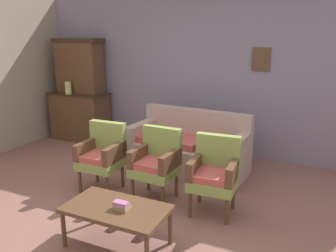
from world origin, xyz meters
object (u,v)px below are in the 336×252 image
Objects in this scene: armchair_by_doorway at (214,172)px; coffee_table at (117,211)px; floral_couch at (189,149)px; side_cabinet at (80,116)px; armchair_near_cabinet at (102,154)px; vase_on_cabinet at (68,88)px; armchair_row_middle at (157,161)px; book_stack_on_table at (122,206)px.

coffee_table is at bearing -121.74° from armchair_by_doorway.
armchair_by_doorway is at bearing -55.43° from floral_couch.
armchair_near_cabinet is at bearing -44.10° from side_cabinet.
coffee_table is (0.88, -1.01, -0.12)m from armchair_near_cabinet.
vase_on_cabinet is 0.27× the size of armchair_by_doorway.
armchair_near_cabinet is 0.77m from armchair_row_middle.
book_stack_on_table is at bearing -47.20° from armchair_near_cabinet.
vase_on_cabinet is 2.44m from armchair_near_cabinet.
vase_on_cabinet is 1.58× the size of book_stack_on_table.
armchair_by_doorway is (3.37, -1.48, -0.55)m from vase_on_cabinet.
armchair_row_middle is 1.09m from coffee_table.
side_cabinet is 2.43m from armchair_near_cabinet.
armchair_row_middle is 1.11m from book_stack_on_table.
side_cabinet is at bearing 134.17° from coffee_table.
book_stack_on_table is (0.95, -1.03, -0.04)m from armchair_near_cabinet.
side_cabinet is 2.61m from floral_couch.
armchair_by_doorway reaches higher than book_stack_on_table.
side_cabinet is at bearing 134.77° from book_stack_on_table.
book_stack_on_table is (0.07, -0.02, 0.08)m from coffee_table.
vase_on_cabinet is 3.72m from armchair_by_doorway.
floral_couch is (2.54, -0.59, -0.14)m from side_cabinet.
armchair_row_middle is at bearing 5.21° from armchair_near_cabinet.
side_cabinet is 0.63× the size of floral_couch.
armchair_row_middle and armchair_by_doorway have the same top height.
armchair_near_cabinet is 1.35m from coffee_table.
side_cabinet is 4.78× the size of vase_on_cabinet.
floral_couch is 1.37m from armchair_near_cabinet.
armchair_by_doorway is at bearing 61.56° from book_stack_on_table.
floral_couch is 2.12m from coffee_table.
armchair_near_cabinet is (1.75, -1.69, 0.03)m from side_cabinet.
vase_on_cabinet reaches higher than book_stack_on_table.
side_cabinet is at bearing 153.20° from armchair_by_doorway.
armchair_row_middle is at bearing 99.48° from book_stack_on_table.
vase_on_cabinet reaches higher than armchair_by_doorway.
floral_couch reaches higher than coffee_table.
armchair_row_middle is 5.87× the size of book_stack_on_table.
side_cabinet is at bearing 147.17° from armchair_row_middle.
armchair_row_middle is 0.76m from armchair_by_doorway.
floral_couch is 1.83× the size of coffee_table.
floral_couch is 2.04× the size of armchair_near_cabinet.
floral_couch is 11.97× the size of book_stack_on_table.
armchair_row_middle is 0.90× the size of coffee_table.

